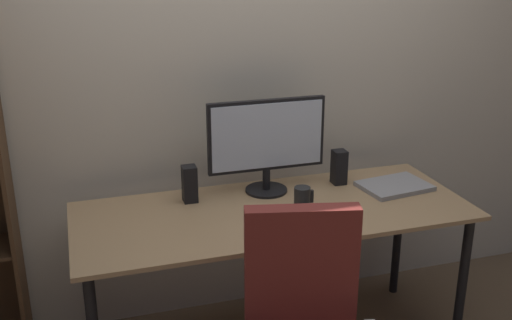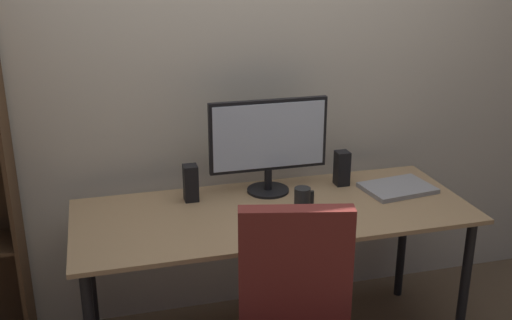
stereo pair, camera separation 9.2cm
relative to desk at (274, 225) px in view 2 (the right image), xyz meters
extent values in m
cube|color=beige|center=(0.00, 0.52, 0.64)|extent=(6.40, 0.10, 2.60)
cube|color=tan|center=(0.00, 0.00, 0.07)|extent=(1.76, 0.70, 0.02)
cylinder|color=black|center=(0.82, -0.29, -0.30)|extent=(0.04, 0.04, 0.72)
cylinder|color=black|center=(-0.82, 0.29, -0.30)|extent=(0.04, 0.04, 0.72)
cylinder|color=black|center=(0.82, 0.29, -0.30)|extent=(0.04, 0.04, 0.72)
cylinder|color=black|center=(0.03, 0.21, 0.08)|extent=(0.20, 0.20, 0.01)
cylinder|color=black|center=(0.03, 0.21, 0.14)|extent=(0.04, 0.04, 0.10)
cube|color=black|center=(0.03, 0.21, 0.36)|extent=(0.56, 0.03, 0.34)
cube|color=silver|center=(0.03, 0.20, 0.36)|extent=(0.53, 0.01, 0.31)
cube|color=#B7BABC|center=(-0.01, -0.19, 0.09)|extent=(0.29, 0.12, 0.02)
cube|color=black|center=(0.20, -0.16, 0.09)|extent=(0.06, 0.10, 0.03)
cylinder|color=black|center=(0.12, -0.04, 0.13)|extent=(0.07, 0.07, 0.10)
cube|color=black|center=(0.16, -0.04, 0.14)|extent=(0.02, 0.01, 0.06)
cube|color=#99999E|center=(0.64, 0.06, 0.09)|extent=(0.35, 0.27, 0.02)
cube|color=black|center=(-0.34, 0.20, 0.16)|extent=(0.06, 0.07, 0.17)
cube|color=black|center=(0.40, 0.20, 0.16)|extent=(0.06, 0.07, 0.17)
cube|color=maroon|center=(-0.10, -0.58, 0.09)|extent=(0.41, 0.16, 0.52)
cube|color=#4C331E|center=(-1.11, 0.31, 0.17)|extent=(0.02, 0.28, 1.66)
camera|label=1|loc=(-0.81, -2.34, 1.19)|focal=42.75mm
camera|label=2|loc=(-0.72, -2.37, 1.19)|focal=42.75mm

